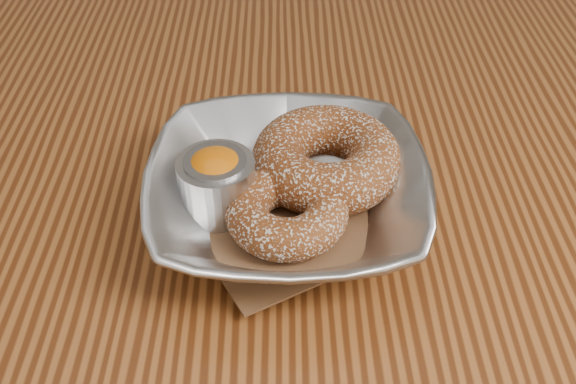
{
  "coord_description": "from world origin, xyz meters",
  "views": [
    {
      "loc": [
        -0.1,
        -0.39,
        1.11
      ],
      "look_at": [
        -0.1,
        -0.02,
        0.78
      ],
      "focal_mm": 42.0,
      "sensor_mm": 36.0,
      "label": 1
    }
  ],
  "objects_px": {
    "donut_back": "(327,158)",
    "ramekin": "(217,182)",
    "serving_bowl": "(288,197)",
    "donut_front": "(287,212)",
    "table": "(400,286)"
  },
  "relations": [
    {
      "from": "donut_back",
      "to": "ramekin",
      "type": "bearing_deg",
      "value": -158.6
    },
    {
      "from": "serving_bowl",
      "to": "donut_front",
      "type": "xyz_separation_m",
      "value": [
        -0.0,
        -0.02,
        0.0
      ]
    },
    {
      "from": "ramekin",
      "to": "donut_back",
      "type": "bearing_deg",
      "value": 21.4
    },
    {
      "from": "donut_front",
      "to": "ramekin",
      "type": "xyz_separation_m",
      "value": [
        -0.05,
        0.02,
        0.01
      ]
    },
    {
      "from": "serving_bowl",
      "to": "ramekin",
      "type": "height_order",
      "value": "ramekin"
    },
    {
      "from": "serving_bowl",
      "to": "ramekin",
      "type": "xyz_separation_m",
      "value": [
        -0.05,
        0.01,
        0.01
      ]
    },
    {
      "from": "donut_front",
      "to": "table",
      "type": "bearing_deg",
      "value": 19.91
    },
    {
      "from": "table",
      "to": "donut_back",
      "type": "distance_m",
      "value": 0.15
    },
    {
      "from": "table",
      "to": "ramekin",
      "type": "bearing_deg",
      "value": -174.87
    },
    {
      "from": "donut_back",
      "to": "donut_front",
      "type": "height_order",
      "value": "donut_back"
    },
    {
      "from": "table",
      "to": "donut_back",
      "type": "height_order",
      "value": "donut_back"
    },
    {
      "from": "table",
      "to": "serving_bowl",
      "type": "distance_m",
      "value": 0.16
    },
    {
      "from": "donut_front",
      "to": "ramekin",
      "type": "distance_m",
      "value": 0.06
    },
    {
      "from": "serving_bowl",
      "to": "donut_back",
      "type": "distance_m",
      "value": 0.05
    },
    {
      "from": "serving_bowl",
      "to": "donut_front",
      "type": "height_order",
      "value": "serving_bowl"
    }
  ]
}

